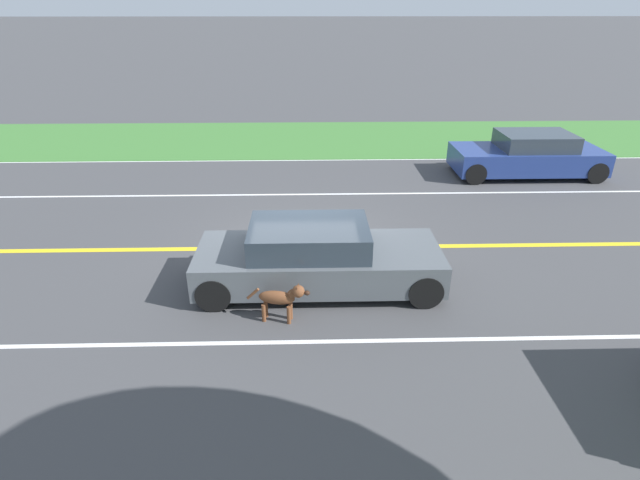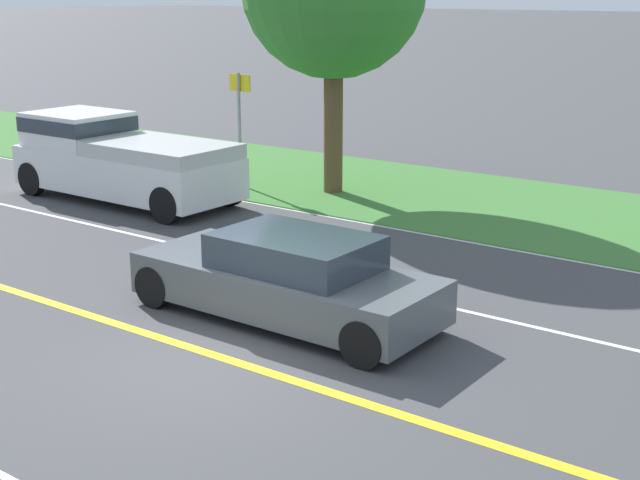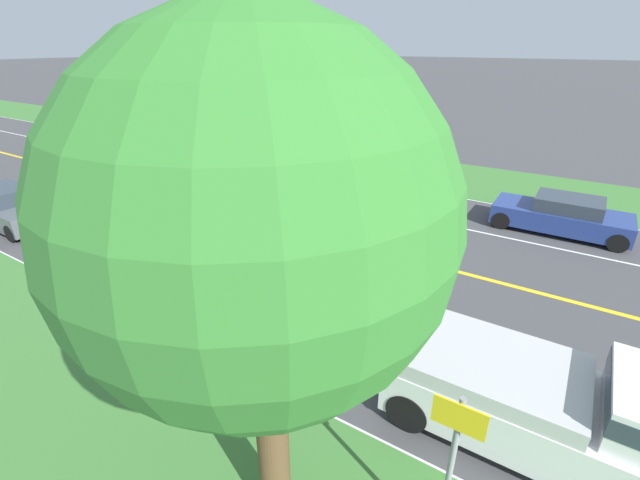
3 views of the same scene
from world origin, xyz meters
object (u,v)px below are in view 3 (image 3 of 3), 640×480
dog (267,253)px  car_trailing_near (7,207)px  ego_car (305,240)px  roadside_tree_right_near (258,222)px  oncoming_car (562,215)px  pickup_truck (576,411)px  street_sign (451,462)px

dog → car_trailing_near: car_trailing_near is taller
ego_car → roadside_tree_right_near: 9.47m
oncoming_car → car_trailing_near: bearing=120.1°
pickup_truck → oncoming_car: 10.68m
dog → pickup_truck: size_ratio=0.20×
oncoming_car → street_sign: (13.30, -0.27, 1.09)m
dog → oncoming_car: 10.99m
roadside_tree_right_near → ego_car: bearing=-148.7°
ego_car → car_trailing_near: (3.81, -11.42, 0.05)m
pickup_truck → oncoming_car: bearing=-174.1°
oncoming_car → street_sign: size_ratio=1.66×
ego_car → pickup_truck: size_ratio=0.84×
ego_car → street_sign: 9.35m
dog → oncoming_car: (-8.00, 7.53, 0.18)m
pickup_truck → car_trailing_near: (0.00, -19.42, -0.30)m
roadside_tree_right_near → oncoming_car: bearing=170.0°
ego_car → dog: ego_car is taller
oncoming_car → street_sign: 13.35m
roadside_tree_right_near → street_sign: 3.84m
car_trailing_near → oncoming_car: car_trailing_near is taller
street_sign → oncoming_car: bearing=178.9°
dog → roadside_tree_right_near: 8.99m
dog → roadside_tree_right_near: size_ratio=0.16×
dog → car_trailing_near: size_ratio=0.24×
street_sign → ego_car: bearing=-134.3°
dog → street_sign: (5.29, 7.26, 1.27)m
pickup_truck → street_sign: (2.68, -1.36, 0.77)m
pickup_truck → street_sign: bearing=-26.9°
oncoming_car → street_sign: bearing=178.9°
ego_car → roadside_tree_right_near: (7.27, 4.41, 4.16)m
dog → oncoming_car: size_ratio=0.24×
pickup_truck → roadside_tree_right_near: (3.47, -3.58, 3.80)m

